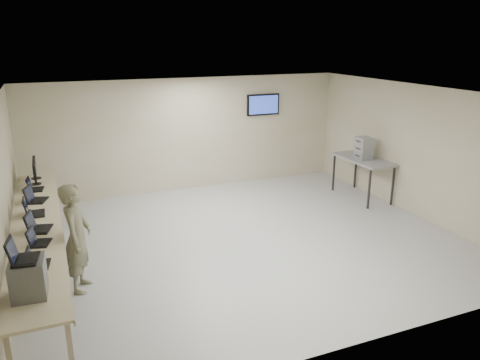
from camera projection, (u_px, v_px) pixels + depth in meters
name	position (u px, v px, depth m)	size (l,w,h in m)	color
room	(245.00, 168.00, 8.67)	(8.01, 7.01, 2.81)	#A9A9A6
workbench	(38.00, 228.00, 7.46)	(0.76, 6.00, 0.90)	beige
equipment_box	(29.00, 278.00, 5.33)	(0.37, 0.43, 0.44)	slate
laptop_on_box	(20.00, 255.00, 5.22)	(0.34, 0.39, 0.28)	black
laptop_0	(35.00, 262.00, 6.05)	(0.30, 0.35, 0.25)	black
laptop_1	(37.00, 240.00, 6.69)	(0.35, 0.38, 0.25)	black
laptop_2	(36.00, 226.00, 7.16)	(0.41, 0.45, 0.30)	black
laptop_3	(31.00, 211.00, 7.78)	(0.32, 0.39, 0.30)	black
laptop_4	(34.00, 197.00, 8.42)	(0.42, 0.45, 0.30)	black
laptop_5	(33.00, 187.00, 9.04)	(0.32, 0.37, 0.26)	black
monitor_near	(35.00, 172.00, 9.34)	(0.20, 0.45, 0.44)	black
monitor_far	(35.00, 166.00, 9.73)	(0.20, 0.45, 0.45)	black
soldier	(77.00, 238.00, 7.03)	(0.62, 0.41, 1.71)	#666E4F
side_table	(363.00, 161.00, 11.13)	(0.76, 1.63, 0.98)	gray
storage_bins	(364.00, 148.00, 11.03)	(0.33, 0.36, 0.52)	gray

